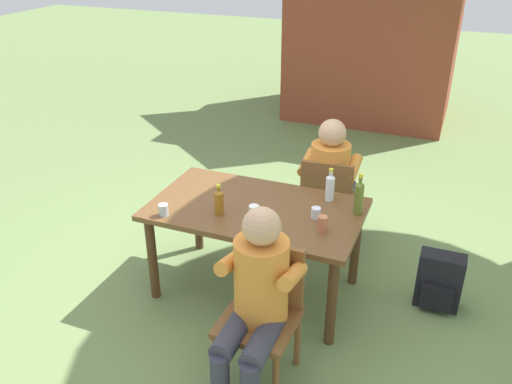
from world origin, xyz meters
name	(u,v)px	position (x,y,z in m)	size (l,w,h in m)	color
ground_plane	(256,289)	(0.00, 0.00, 0.00)	(24.00, 24.00, 0.00)	#6B844C
dining_table	(256,218)	(0.00, 0.00, 0.63)	(1.51, 0.89, 0.73)	brown
chair_near_right	(263,307)	(0.34, -0.74, 0.49)	(0.45, 0.45, 0.87)	brown
chair_far_right	(328,200)	(0.35, 0.74, 0.49)	(0.47, 0.47, 0.87)	brown
person_in_white_shirt	(256,295)	(0.34, -0.85, 0.66)	(0.47, 0.61, 1.18)	orange
person_in_plaid_shirt	(331,176)	(0.34, 0.85, 0.66)	(0.47, 0.61, 1.18)	orange
bottle_clear	(330,187)	(0.46, 0.30, 0.84)	(0.06, 0.06, 0.25)	white
bottle_olive	(359,197)	(0.70, 0.18, 0.86)	(0.06, 0.06, 0.31)	#566623
bottle_amber	(219,201)	(-0.20, -0.19, 0.83)	(0.06, 0.06, 0.23)	#996019
cup_white	(254,211)	(0.04, -0.14, 0.77)	(0.07, 0.07, 0.09)	white
cup_glass	(316,213)	(0.44, 0.00, 0.77)	(0.07, 0.07, 0.08)	silver
cup_terracotta	(323,224)	(0.53, -0.15, 0.78)	(0.07, 0.07, 0.11)	#BC6B47
cup_steel	(163,210)	(-0.55, -0.35, 0.77)	(0.07, 0.07, 0.08)	#B2B7BC
backpack_by_near_side	(439,282)	(1.31, 0.31, 0.21)	(0.32, 0.22, 0.44)	black
brick_kiosk	(378,7)	(-0.03, 4.60, 1.50)	(2.53, 1.90, 2.87)	brown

